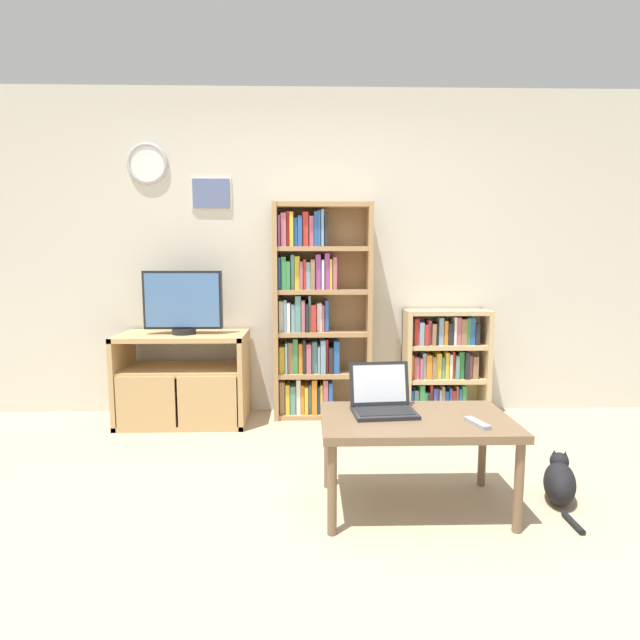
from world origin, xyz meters
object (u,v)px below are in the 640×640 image
tv_stand (183,378)px  bookshelf_short (443,363)px  bookshelf_tall (314,315)px  coffee_table (416,427)px  remote_near_laptop (477,423)px  cat (560,481)px  laptop (382,400)px  television (183,303)px

tv_stand → bookshelf_short: bookshelf_short is taller
bookshelf_tall → coffee_table: bearing=-72.2°
coffee_table → remote_near_laptop: size_ratio=5.73×
bookshelf_tall → tv_stand: bearing=-171.2°
bookshelf_short → coffee_table: bookshelf_short is taller
bookshelf_short → cat: (0.22, -1.49, -0.32)m
bookshelf_short → laptop: (-0.71, -1.44, 0.11)m
bookshelf_tall → laptop: (0.33, -1.43, -0.28)m
coffee_table → bookshelf_tall: bearing=107.8°
laptop → bookshelf_short: bearing=58.7°
tv_stand → cat: tv_stand is taller
television → laptop: bearing=-43.5°
tv_stand → coffee_table: size_ratio=1.02×
bookshelf_tall → remote_near_laptop: bearing=-65.4°
bookshelf_short → remote_near_laptop: bookshelf_short is taller
tv_stand → bookshelf_tall: bookshelf_tall is taller
bookshelf_short → laptop: 1.61m
laptop → remote_near_laptop: 0.48m
coffee_table → remote_near_laptop: bearing=-25.5°
laptop → coffee_table: bearing=-36.6°
bookshelf_short → laptop: bookshelf_short is taller
tv_stand → bookshelf_short: bearing=4.7°
tv_stand → laptop: bearing=-43.3°
bookshelf_short → coffee_table: bearing=-109.9°
bookshelf_tall → remote_near_laptop: 1.85m
laptop → remote_near_laptop: bearing=-32.8°
bookshelf_tall → laptop: bearing=-76.9°
television → coffee_table: (1.49, -1.36, -0.51)m
bookshelf_short → laptop: size_ratio=2.53×
bookshelf_short → bookshelf_tall: bearing=-179.3°
tv_stand → remote_near_laptop: 2.32m
television → coffee_table: television is taller
television → remote_near_laptop: (1.75, -1.49, -0.45)m
tv_stand → cat: 2.65m
television → remote_near_laptop: size_ratio=3.56×
tv_stand → cat: bearing=-30.1°
laptop → cat: (0.94, -0.05, -0.43)m
television → cat: television is taller
tv_stand → bookshelf_short: size_ratio=1.13×
laptop → tv_stand: bearing=131.7°
bookshelf_tall → remote_near_laptop: bookshelf_tall is taller
bookshelf_tall → bookshelf_short: (1.05, 0.01, -0.40)m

